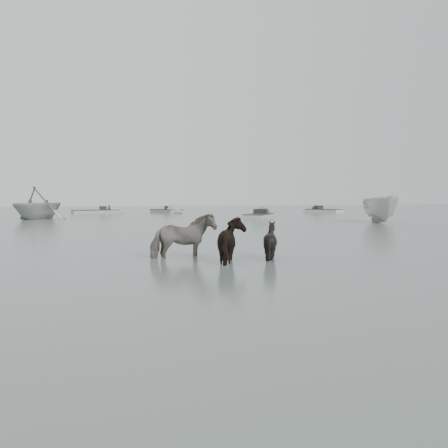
{
  "coord_description": "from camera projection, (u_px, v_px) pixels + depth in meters",
  "views": [
    {
      "loc": [
        -5.76,
        -14.65,
        1.89
      ],
      "look_at": [
        -1.86,
        0.0,
        1.0
      ],
      "focal_mm": 40.0,
      "sensor_mm": 36.0,
      "label": 1
    }
  ],
  "objects": [
    {
      "name": "boat_small",
      "position": [
        380.0,
        208.0,
        34.04
      ],
      "size": [
        3.49,
        5.47,
        1.98
      ],
      "primitive_type": "imported",
      "rotation": [
        0.0,
        0.0,
        -0.33
      ],
      "color": "#BBBAB6",
      "rests_on": "ground"
    },
    {
      "name": "skiff_port",
      "position": [
        259.0,
        214.0,
        39.62
      ],
      "size": [
        4.4,
        5.56,
        0.75
      ],
      "primitive_type": null,
      "rotation": [
        0.0,
        0.0,
        0.99
      ],
      "color": "#A5A8A5",
      "rests_on": "ground"
    },
    {
      "name": "pony_pinto",
      "position": [
        183.0,
        231.0,
        14.95
      ],
      "size": [
        2.04,
        1.17,
        1.62
      ],
      "primitive_type": "imported",
      "rotation": [
        0.0,
        0.0,
        1.73
      ],
      "color": "black",
      "rests_on": "ground"
    },
    {
      "name": "skiff_star",
      "position": [
        324.0,
        209.0,
        52.93
      ],
      "size": [
        4.26,
        5.24,
        0.75
      ],
      "primitive_type": null,
      "rotation": [
        0.0,
        0.0,
        2.16
      ],
      "color": "beige",
      "rests_on": "ground"
    },
    {
      "name": "ground",
      "position": [
        281.0,
        255.0,
        15.72
      ],
      "size": [
        140.0,
        140.0,
        0.0
      ],
      "primitive_type": "plane",
      "color": "slate",
      "rests_on": "ground"
    },
    {
      "name": "pony_black",
      "position": [
        271.0,
        236.0,
        14.86
      ],
      "size": [
        1.54,
        1.47,
        1.33
      ],
      "primitive_type": "imported",
      "rotation": [
        0.0,
        0.0,
        1.99
      ],
      "color": "black",
      "rests_on": "ground"
    },
    {
      "name": "skiff_far",
      "position": [
        95.0,
        210.0,
        50.52
      ],
      "size": [
        6.59,
        2.88,
        0.75
      ],
      "primitive_type": null,
      "rotation": [
        0.0,
        0.0,
        0.21
      ],
      "color": "#9EA19E",
      "rests_on": "ground"
    },
    {
      "name": "rowboat_trail",
      "position": [
        38.0,
        202.0,
        38.86
      ],
      "size": [
        6.57,
        6.69,
        2.67
      ],
      "primitive_type": "imported",
      "rotation": [
        0.0,
        0.0,
        2.48
      ],
      "color": "#A5A8A5",
      "rests_on": "ground"
    },
    {
      "name": "skiff_mid",
      "position": [
        167.0,
        209.0,
        52.02
      ],
      "size": [
        3.67,
        6.1,
        0.75
      ],
      "primitive_type": null,
      "rotation": [
        0.0,
        0.0,
        -1.19
      ],
      "color": "gray",
      "rests_on": "ground"
    },
    {
      "name": "pony_dark",
      "position": [
        235.0,
        235.0,
        14.1
      ],
      "size": [
        1.46,
        1.65,
        1.53
      ],
      "primitive_type": "imported",
      "rotation": [
        0.0,
        0.0,
        1.69
      ],
      "color": "black",
      "rests_on": "ground"
    }
  ]
}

